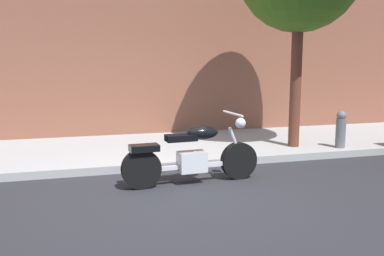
{
  "coord_description": "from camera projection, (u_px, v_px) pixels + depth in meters",
  "views": [
    {
      "loc": [
        -1.42,
        -5.91,
        1.94
      ],
      "look_at": [
        0.35,
        0.35,
        0.89
      ],
      "focal_mm": 39.64,
      "sensor_mm": 36.0,
      "label": 1
    }
  ],
  "objects": [
    {
      "name": "ground_plane",
      "position": [
        176.0,
        192.0,
        6.3
      ],
      "size": [
        60.0,
        60.0,
        0.0
      ],
      "primitive_type": "plane",
      "color": "#28282D"
    },
    {
      "name": "sidewalk",
      "position": [
        145.0,
        149.0,
        8.95
      ],
      "size": [
        25.77,
        3.11,
        0.14
      ],
      "primitive_type": "cube",
      "color": "#A7A7A7",
      "rests_on": "ground"
    },
    {
      "name": "motorcycle",
      "position": [
        192.0,
        156.0,
        6.67
      ],
      "size": [
        2.25,
        0.7,
        1.11
      ],
      "color": "black",
      "rests_on": "ground"
    },
    {
      "name": "fire_hydrant",
      "position": [
        341.0,
        133.0,
        8.74
      ],
      "size": [
        0.2,
        0.2,
        0.91
      ],
      "color": "slate",
      "rests_on": "ground"
    }
  ]
}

